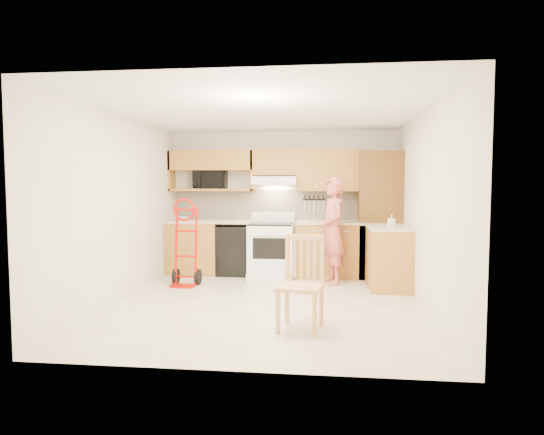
% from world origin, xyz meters
% --- Properties ---
extents(floor, '(4.00, 4.50, 0.02)m').
position_xyz_m(floor, '(0.00, 0.00, -0.01)').
color(floor, beige).
rests_on(floor, ground).
extents(ceiling, '(4.00, 4.50, 0.02)m').
position_xyz_m(ceiling, '(0.00, 0.00, 2.51)').
color(ceiling, white).
rests_on(ceiling, ground).
extents(wall_back, '(4.00, 0.02, 2.50)m').
position_xyz_m(wall_back, '(0.00, 2.26, 1.25)').
color(wall_back, white).
rests_on(wall_back, ground).
extents(wall_front, '(4.00, 0.02, 2.50)m').
position_xyz_m(wall_front, '(0.00, -2.26, 1.25)').
color(wall_front, white).
rests_on(wall_front, ground).
extents(wall_left, '(0.02, 4.50, 2.50)m').
position_xyz_m(wall_left, '(-2.01, 0.00, 1.25)').
color(wall_left, white).
rests_on(wall_left, ground).
extents(wall_right, '(0.02, 4.50, 2.50)m').
position_xyz_m(wall_right, '(2.01, 0.00, 1.25)').
color(wall_right, white).
rests_on(wall_right, ground).
extents(backsplash, '(3.92, 0.03, 0.55)m').
position_xyz_m(backsplash, '(0.00, 2.23, 1.20)').
color(backsplash, beige).
rests_on(backsplash, wall_back).
extents(lower_cab_left, '(0.90, 0.60, 0.90)m').
position_xyz_m(lower_cab_left, '(-1.55, 1.95, 0.45)').
color(lower_cab_left, '#B27224').
rests_on(lower_cab_left, ground).
extents(dishwasher, '(0.60, 0.60, 0.85)m').
position_xyz_m(dishwasher, '(-0.80, 1.95, 0.42)').
color(dishwasher, black).
rests_on(dishwasher, ground).
extents(lower_cab_right, '(1.14, 0.60, 0.90)m').
position_xyz_m(lower_cab_right, '(0.83, 1.95, 0.45)').
color(lower_cab_right, '#B27224').
rests_on(lower_cab_right, ground).
extents(countertop_left, '(1.50, 0.63, 0.04)m').
position_xyz_m(countertop_left, '(-1.25, 1.95, 0.92)').
color(countertop_left, beige).
rests_on(countertop_left, lower_cab_left).
extents(countertop_right, '(1.14, 0.63, 0.04)m').
position_xyz_m(countertop_right, '(0.83, 1.95, 0.92)').
color(countertop_right, beige).
rests_on(countertop_right, lower_cab_right).
extents(cab_return_right, '(0.60, 1.00, 0.90)m').
position_xyz_m(cab_return_right, '(1.70, 1.15, 0.45)').
color(cab_return_right, '#B27224').
rests_on(cab_return_right, ground).
extents(countertop_return, '(0.63, 1.00, 0.04)m').
position_xyz_m(countertop_return, '(1.70, 1.15, 0.92)').
color(countertop_return, beige).
rests_on(countertop_return, cab_return_right).
extents(pantry_tall, '(0.70, 0.60, 2.10)m').
position_xyz_m(pantry_tall, '(1.65, 1.95, 1.05)').
color(pantry_tall, brown).
rests_on(pantry_tall, ground).
extents(upper_cab_left, '(1.50, 0.33, 0.34)m').
position_xyz_m(upper_cab_left, '(-1.25, 2.08, 1.98)').
color(upper_cab_left, '#B27224').
rests_on(upper_cab_left, wall_back).
extents(upper_shelf_mw, '(1.50, 0.33, 0.04)m').
position_xyz_m(upper_shelf_mw, '(-1.25, 2.08, 1.47)').
color(upper_shelf_mw, '#B27224').
rests_on(upper_shelf_mw, wall_back).
extents(upper_cab_center, '(0.76, 0.33, 0.44)m').
position_xyz_m(upper_cab_center, '(-0.12, 2.08, 1.94)').
color(upper_cab_center, '#B27224').
rests_on(upper_cab_center, wall_back).
extents(upper_cab_right, '(1.14, 0.33, 0.70)m').
position_xyz_m(upper_cab_right, '(0.83, 2.08, 1.80)').
color(upper_cab_right, '#B27224').
rests_on(upper_cab_right, wall_back).
extents(range_hood, '(0.76, 0.46, 0.14)m').
position_xyz_m(range_hood, '(-0.12, 2.02, 1.63)').
color(range_hood, white).
rests_on(range_hood, wall_back).
extents(knife_strip, '(0.40, 0.05, 0.29)m').
position_xyz_m(knife_strip, '(0.55, 2.21, 1.24)').
color(knife_strip, black).
rests_on(knife_strip, backsplash).
extents(microwave, '(0.58, 0.40, 0.31)m').
position_xyz_m(microwave, '(-1.27, 2.08, 1.65)').
color(microwave, black).
rests_on(microwave, upper_shelf_mw).
extents(range, '(0.74, 0.97, 1.09)m').
position_xyz_m(range, '(-0.15, 1.65, 0.54)').
color(range, white).
rests_on(range, ground).
extents(person, '(0.57, 0.71, 1.68)m').
position_xyz_m(person, '(0.86, 1.35, 0.84)').
color(person, '#CA5A4A').
rests_on(person, ground).
extents(hand_truck, '(0.49, 0.45, 1.22)m').
position_xyz_m(hand_truck, '(-1.41, 0.94, 0.61)').
color(hand_truck, '#C90E01').
rests_on(hand_truck, ground).
extents(dining_chair, '(0.53, 0.57, 1.01)m').
position_xyz_m(dining_chair, '(0.48, -1.05, 0.50)').
color(dining_chair, tan).
rests_on(dining_chair, ground).
extents(soap_bottle, '(0.11, 0.11, 0.19)m').
position_xyz_m(soap_bottle, '(1.70, 0.90, 1.03)').
color(soap_bottle, white).
rests_on(soap_bottle, countertop_return).
extents(bowl, '(0.27, 0.27, 0.06)m').
position_xyz_m(bowl, '(-1.75, 1.95, 0.97)').
color(bowl, white).
rests_on(bowl, countertop_left).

